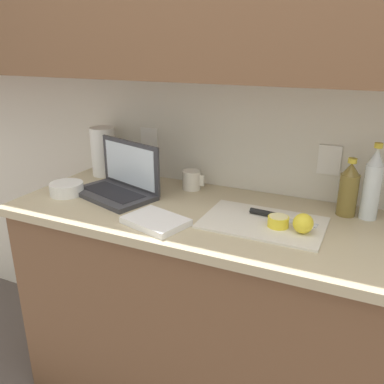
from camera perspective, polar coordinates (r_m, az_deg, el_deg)
wall_back at (r=1.63m, az=15.04°, el=19.65°), size 5.20×0.38×2.60m
counter_unit at (r=1.75m, az=10.80°, el=-18.17°), size 2.11×0.64×0.93m
laptop at (r=1.79m, az=-10.06°, el=1.37°), size 0.41×0.31×0.23m
cutting_board at (r=1.51m, az=9.90°, el=-4.27°), size 0.44×0.29×0.01m
knife at (r=1.55m, az=11.09°, el=-3.19°), size 0.26×0.05×0.02m
lemon_half_cut at (r=1.48m, az=12.00°, el=-4.05°), size 0.07×0.07×0.04m
lemon_whole_beside at (r=1.44m, az=15.33°, el=-4.27°), size 0.07×0.07×0.07m
bottle_green_soda at (r=1.63m, az=23.99°, el=0.93°), size 0.06×0.06×0.29m
bottle_oil_tall at (r=1.64m, az=21.11°, el=0.30°), size 0.07×0.07×0.22m
measuring_cup at (r=1.83m, az=-0.04°, el=1.70°), size 0.10×0.08×0.09m
bowl_white at (r=1.85m, az=-17.18°, el=0.46°), size 0.14×0.14×0.05m
paper_towel_roll at (r=2.06m, az=-12.32°, el=5.57°), size 0.12×0.12×0.24m
dish_towel at (r=1.49m, az=-5.11°, el=-4.10°), size 0.26×0.21×0.02m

